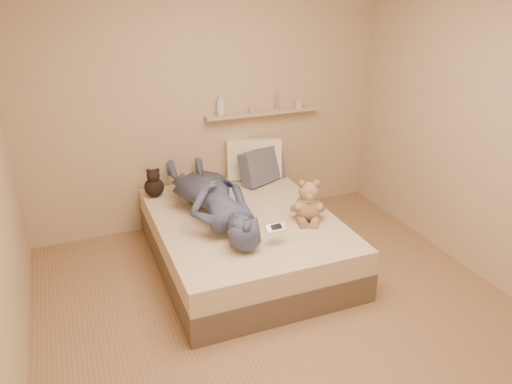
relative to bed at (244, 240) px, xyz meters
name	(u,v)px	position (x,y,z in m)	size (l,w,h in m)	color
room	(294,158)	(0.00, -0.93, 1.08)	(3.80, 3.80, 3.80)	#926A4C
bed	(244,240)	(0.00, 0.00, 0.00)	(1.50, 1.90, 0.45)	brown
game_console	(276,228)	(0.07, -0.53, 0.37)	(0.16, 0.07, 0.05)	silver
teddy_bear	(308,204)	(0.48, -0.26, 0.38)	(0.30, 0.31, 0.38)	tan
dark_plush	(154,184)	(-0.63, 0.73, 0.35)	(0.19, 0.19, 0.29)	black
pillow_cream	(254,159)	(0.42, 0.83, 0.43)	(0.55, 0.16, 0.40)	#F3E8C0
pillow_grey	(262,166)	(0.46, 0.69, 0.40)	(0.50, 0.14, 0.34)	#585B6A
person	(212,197)	(-0.25, 0.11, 0.41)	(0.56, 1.54, 0.37)	#414F66
wall_shelf	(263,113)	(0.55, 0.91, 0.88)	(1.20, 0.12, 0.03)	tan
shelf_bottles	(246,105)	(0.37, 0.91, 0.97)	(0.94, 0.12, 0.21)	silver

